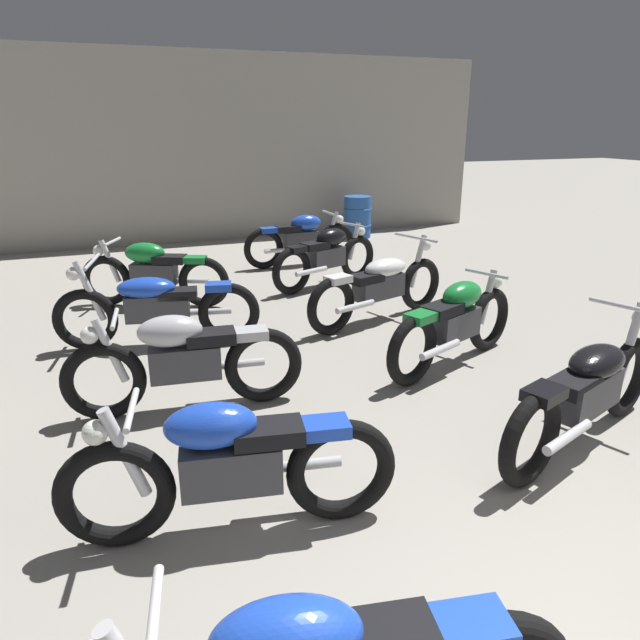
# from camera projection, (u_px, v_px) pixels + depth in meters

# --- Properties ---
(back_wall) EXTENTS (12.58, 0.24, 3.60)m
(back_wall) POSITION_uv_depth(u_px,v_px,m) (189.00, 149.00, 11.37)
(back_wall) COLOR #9E998E
(back_wall) RESTS_ON ground
(motorcycle_left_row_1) EXTENTS (1.96, 0.56, 0.88)m
(motorcycle_left_row_1) POSITION_uv_depth(u_px,v_px,m) (229.00, 463.00, 3.34)
(motorcycle_left_row_1) COLOR black
(motorcycle_left_row_1) RESTS_ON ground
(motorcycle_left_row_2) EXTENTS (1.97, 0.48, 0.88)m
(motorcycle_left_row_2) POSITION_uv_depth(u_px,v_px,m) (184.00, 359.00, 4.80)
(motorcycle_left_row_2) COLOR black
(motorcycle_left_row_2) RESTS_ON ground
(motorcycle_left_row_3) EXTENTS (2.15, 0.74, 0.97)m
(motorcycle_left_row_3) POSITION_uv_depth(u_px,v_px,m) (156.00, 306.00, 6.22)
(motorcycle_left_row_3) COLOR black
(motorcycle_left_row_3) RESTS_ON ground
(motorcycle_left_row_4) EXTENTS (1.83, 0.93, 0.88)m
(motorcycle_left_row_4) POSITION_uv_depth(u_px,v_px,m) (153.00, 272.00, 7.57)
(motorcycle_left_row_4) COLOR black
(motorcycle_left_row_4) RESTS_ON ground
(motorcycle_right_row_1) EXTENTS (2.08, 0.96, 0.97)m
(motorcycle_right_row_1) POSITION_uv_depth(u_px,v_px,m) (588.00, 390.00, 4.27)
(motorcycle_right_row_1) COLOR black
(motorcycle_right_row_1) RESTS_ON ground
(motorcycle_right_row_2) EXTENTS (1.86, 0.85, 0.88)m
(motorcycle_right_row_2) POSITION_uv_depth(u_px,v_px,m) (455.00, 322.00, 5.70)
(motorcycle_right_row_2) COLOR black
(motorcycle_right_row_2) RESTS_ON ground
(motorcycle_right_row_3) EXTENTS (2.10, 0.91, 0.97)m
(motorcycle_right_row_3) POSITION_uv_depth(u_px,v_px,m) (380.00, 285.00, 7.00)
(motorcycle_right_row_3) COLOR black
(motorcycle_right_row_3) RESTS_ON ground
(motorcycle_right_row_4) EXTENTS (1.88, 0.81, 0.88)m
(motorcycle_right_row_4) POSITION_uv_depth(u_px,v_px,m) (327.00, 255.00, 8.51)
(motorcycle_right_row_4) COLOR black
(motorcycle_right_row_4) RESTS_ON ground
(motorcycle_right_row_5) EXTENTS (1.97, 0.48, 0.88)m
(motorcycle_right_row_5) POSITION_uv_depth(u_px,v_px,m) (301.00, 238.00, 9.75)
(motorcycle_right_row_5) COLOR black
(motorcycle_right_row_5) RESTS_ON ground
(oil_drum) EXTENTS (0.59, 0.59, 0.85)m
(oil_drum) POSITION_uv_depth(u_px,v_px,m) (358.00, 217.00, 12.15)
(oil_drum) COLOR #23519E
(oil_drum) RESTS_ON ground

